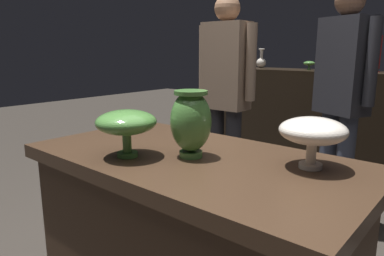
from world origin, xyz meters
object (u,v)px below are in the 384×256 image
at_px(shelf_vase_far_left, 261,62).
at_px(visitor_near_left, 226,89).
at_px(visitor_center_back, 342,92).
at_px(vase_left_accent, 313,132).
at_px(vase_centerpiece, 191,121).
at_px(shelf_vase_center, 375,55).
at_px(shelf_vase_left, 309,63).
at_px(vase_tall_behind, 126,123).

bearing_deg(shelf_vase_far_left, visitor_near_left, -71.97).
xyz_separation_m(visitor_center_back, visitor_near_left, (-0.71, -0.28, -0.01)).
xyz_separation_m(vase_left_accent, visitor_near_left, (-1.04, 1.02, -0.02)).
distance_m(vase_centerpiece, visitor_center_back, 1.45).
bearing_deg(shelf_vase_center, shelf_vase_far_left, -179.95).
height_order(shelf_vase_far_left, visitor_center_back, visitor_center_back).
distance_m(shelf_vase_center, visitor_near_left, 1.33).
xyz_separation_m(shelf_vase_center, visitor_center_back, (0.03, -0.85, -0.22)).
height_order(shelf_vase_left, visitor_center_back, visitor_center_back).
bearing_deg(shelf_vase_far_left, vase_tall_behind, -70.21).
distance_m(vase_centerpiece, shelf_vase_left, 2.30).
bearing_deg(visitor_center_back, vase_tall_behind, 107.75).
height_order(vase_tall_behind, shelf_vase_far_left, shelf_vase_far_left).
height_order(vase_centerpiece, shelf_vase_far_left, shelf_vase_far_left).
bearing_deg(visitor_center_back, vase_centerpiece, 113.76).
distance_m(vase_left_accent, shelf_vase_center, 2.18).
height_order(visitor_center_back, visitor_near_left, visitor_center_back).
distance_m(shelf_vase_left, shelf_vase_far_left, 0.52).
distance_m(vase_tall_behind, shelf_vase_left, 2.41).
height_order(shelf_vase_far_left, visitor_near_left, visitor_near_left).
relative_size(shelf_vase_center, shelf_vase_far_left, 1.53).
relative_size(vase_left_accent, visitor_near_left, 0.14).
bearing_deg(shelf_vase_center, visitor_near_left, -120.89).
relative_size(vase_centerpiece, shelf_vase_left, 2.27).
bearing_deg(vase_centerpiece, shelf_vase_far_left, 114.52).
bearing_deg(visitor_near_left, shelf_vase_center, -120.91).
distance_m(vase_centerpiece, shelf_vase_center, 2.30).
distance_m(vase_centerpiece, vase_left_accent, 0.39).
xyz_separation_m(vase_centerpiece, visitor_near_left, (-0.68, 1.17, -0.03)).
distance_m(vase_tall_behind, visitor_near_left, 1.40).
xyz_separation_m(vase_left_accent, visitor_center_back, (-0.34, 1.30, -0.01)).
bearing_deg(vase_tall_behind, visitor_near_left, 111.28).
distance_m(vase_centerpiece, vase_tall_behind, 0.22).
relative_size(vase_left_accent, visitor_center_back, 0.13).
height_order(shelf_vase_left, shelf_vase_center, shelf_vase_center).
relative_size(shelf_vase_center, visitor_center_back, 0.19).
distance_m(vase_left_accent, shelf_vase_far_left, 2.57).
height_order(shelf_vase_center, visitor_near_left, visitor_near_left).
relative_size(vase_tall_behind, shelf_vase_center, 0.72).
bearing_deg(vase_centerpiece, shelf_vase_center, 90.16).
xyz_separation_m(vase_centerpiece, shelf_vase_center, (-0.01, 2.29, 0.20)).
distance_m(vase_centerpiece, shelf_vase_far_left, 2.52).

